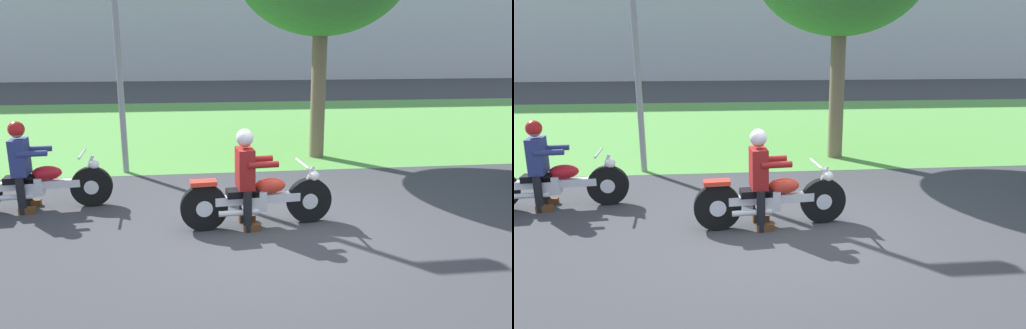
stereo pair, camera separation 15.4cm
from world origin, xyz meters
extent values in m
plane|color=#38383D|center=(0.00, 0.00, 0.00)|extent=(120.00, 120.00, 0.00)
cube|color=#549342|center=(0.00, 9.18, 0.00)|extent=(60.00, 12.00, 0.01)
cylinder|color=black|center=(0.54, 0.37, 0.33)|extent=(0.66, 0.18, 0.65)
cylinder|color=silver|center=(0.54, 0.37, 0.33)|extent=(0.24, 0.16, 0.23)
cylinder|color=black|center=(-0.97, 0.23, 0.33)|extent=(0.66, 0.18, 0.65)
cylinder|color=silver|center=(-0.97, 0.23, 0.33)|extent=(0.24, 0.16, 0.23)
cube|color=silver|center=(-0.21, 0.30, 0.41)|extent=(1.22, 0.25, 0.12)
cube|color=silver|center=(-0.26, 0.30, 0.39)|extent=(0.34, 0.27, 0.28)
ellipsoid|color=red|center=(-0.04, 0.32, 0.59)|extent=(0.46, 0.28, 0.22)
cube|color=black|center=(-0.43, 0.28, 0.51)|extent=(0.46, 0.28, 0.10)
cube|color=red|center=(-0.97, 0.23, 0.68)|extent=(0.38, 0.23, 0.06)
cylinder|color=silver|center=(0.49, 0.37, 0.58)|extent=(0.26, 0.07, 0.53)
cylinder|color=silver|center=(0.44, 0.36, 0.87)|extent=(0.10, 0.66, 0.04)
sphere|color=white|center=(0.60, 0.38, 0.69)|extent=(0.16, 0.16, 0.16)
cylinder|color=silver|center=(-0.50, 0.13, 0.27)|extent=(0.56, 0.13, 0.08)
cylinder|color=black|center=(-0.41, 0.46, 0.29)|extent=(0.12, 0.12, 0.58)
cube|color=#593319|center=(-0.35, 0.47, 0.05)|extent=(0.25, 0.12, 0.10)
cylinder|color=black|center=(-0.38, 0.10, 0.29)|extent=(0.12, 0.12, 0.58)
cube|color=#593319|center=(-0.32, 0.11, 0.05)|extent=(0.25, 0.12, 0.10)
cube|color=maroon|center=(-0.39, 0.28, 0.86)|extent=(0.25, 0.40, 0.56)
cylinder|color=maroon|center=(-0.19, 0.47, 0.94)|extent=(0.43, 0.13, 0.09)
cylinder|color=maroon|center=(-0.16, 0.14, 0.94)|extent=(0.43, 0.13, 0.09)
sphere|color=tan|center=(-0.39, 0.28, 1.26)|extent=(0.20, 0.20, 0.20)
sphere|color=silver|center=(-0.39, 0.28, 1.29)|extent=(0.24, 0.24, 0.24)
cylinder|color=black|center=(-2.73, 1.47, 0.32)|extent=(0.65, 0.18, 0.64)
cylinder|color=silver|center=(-2.73, 1.47, 0.32)|extent=(0.24, 0.16, 0.22)
cube|color=silver|center=(-3.55, 1.39, 0.40)|extent=(1.32, 0.26, 0.12)
cube|color=silver|center=(-3.60, 1.39, 0.38)|extent=(0.34, 0.27, 0.28)
ellipsoid|color=#B2141E|center=(-3.37, 1.41, 0.58)|extent=(0.46, 0.28, 0.22)
cube|color=black|center=(-3.77, 1.37, 0.50)|extent=(0.46, 0.28, 0.10)
cylinder|color=silver|center=(-2.78, 1.46, 0.57)|extent=(0.26, 0.07, 0.53)
cylinder|color=silver|center=(-2.83, 1.46, 0.86)|extent=(0.10, 0.66, 0.04)
sphere|color=white|center=(-2.67, 1.47, 0.68)|extent=(0.16, 0.16, 0.16)
cylinder|color=silver|center=(-3.84, 1.23, 0.26)|extent=(0.56, 0.13, 0.08)
cylinder|color=black|center=(-3.75, 1.55, 0.29)|extent=(0.12, 0.12, 0.57)
cube|color=#593319|center=(-3.69, 1.56, 0.05)|extent=(0.25, 0.12, 0.10)
cylinder|color=black|center=(-3.71, 1.20, 0.29)|extent=(0.12, 0.12, 0.57)
cube|color=#593319|center=(-3.65, 1.20, 0.05)|extent=(0.25, 0.12, 0.10)
cube|color=navy|center=(-3.73, 1.38, 0.85)|extent=(0.25, 0.40, 0.56)
cylinder|color=navy|center=(-3.53, 1.57, 0.93)|extent=(0.43, 0.13, 0.09)
cylinder|color=navy|center=(-3.50, 1.23, 0.93)|extent=(0.43, 0.13, 0.09)
sphere|color=tan|center=(-3.73, 1.38, 1.25)|extent=(0.20, 0.20, 0.20)
sphere|color=#B21919|center=(-3.73, 1.38, 1.28)|extent=(0.24, 0.24, 0.24)
cylinder|color=brown|center=(1.65, 4.37, 1.44)|extent=(0.33, 0.33, 2.87)
cylinder|color=gray|center=(-2.51, 3.48, 2.75)|extent=(0.12, 0.12, 5.50)
camera|label=1|loc=(-0.98, -5.88, 2.50)|focal=32.66mm
camera|label=2|loc=(-0.83, -5.90, 2.50)|focal=32.66mm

